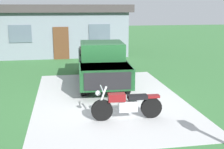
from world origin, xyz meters
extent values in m
plane|color=#39703A|center=(0.00, 0.00, 0.00)|extent=(80.00, 80.00, 0.00)
cube|color=#BCBCBC|center=(0.00, 0.00, 0.00)|extent=(5.45, 8.21, 0.01)
cylinder|color=black|center=(-0.55, -2.08, 0.33)|extent=(0.66, 0.13, 0.66)
cylinder|color=black|center=(1.00, -2.11, 0.33)|extent=(0.66, 0.13, 0.66)
cube|color=silver|center=(0.25, -2.10, 0.42)|extent=(0.56, 0.27, 0.32)
cube|color=maroon|center=(-0.10, -2.09, 0.72)|extent=(0.52, 0.27, 0.24)
cube|color=black|center=(0.55, -2.10, 0.70)|extent=(0.61, 0.29, 0.12)
cube|color=maroon|center=(1.00, -2.11, 0.70)|extent=(0.48, 0.21, 0.08)
cylinder|color=silver|center=(-0.55, -2.08, 0.70)|extent=(0.33, 0.07, 0.77)
cylinder|color=silver|center=(-0.55, -2.08, 1.02)|extent=(0.05, 0.70, 0.04)
sphere|color=silver|center=(-0.67, -2.08, 0.88)|extent=(0.16, 0.16, 0.16)
cylinder|color=black|center=(0.76, 0.51, 0.42)|extent=(0.34, 0.85, 0.84)
cylinder|color=black|center=(-0.88, 0.60, 0.42)|extent=(0.34, 0.85, 0.84)
cylinder|color=black|center=(0.95, 4.01, 0.42)|extent=(0.34, 0.85, 0.84)
cylinder|color=black|center=(-0.69, 4.09, 0.42)|extent=(0.34, 0.85, 0.84)
cube|color=#194723|center=(0.04, 2.35, 0.80)|extent=(2.29, 5.70, 0.80)
cube|color=#194723|center=(-0.06, 0.51, 1.10)|extent=(2.00, 2.00, 0.20)
cube|color=#194723|center=(0.02, 1.95, 1.55)|extent=(1.90, 1.99, 0.70)
cube|color=#3F4C56|center=(-0.03, 1.16, 1.45)|extent=(1.71, 0.25, 0.60)
cube|color=black|center=(0.12, 3.90, 1.05)|extent=(2.02, 2.50, 0.50)
cube|color=black|center=(-0.11, -0.42, 0.80)|extent=(1.70, 0.19, 0.64)
cube|color=slate|center=(-1.73, 11.23, 1.50)|extent=(9.00, 5.00, 3.00)
cube|color=#383333|center=(-1.73, 11.23, 3.25)|extent=(9.60, 5.60, 0.50)
cube|color=#4C2D19|center=(-1.73, 8.70, 1.05)|extent=(1.00, 0.08, 2.10)
cube|color=#4C5966|center=(-4.25, 8.70, 1.70)|extent=(1.40, 0.06, 1.10)
cube|color=#4C5966|center=(0.79, 8.70, 1.70)|extent=(1.40, 0.06, 1.10)
camera|label=1|loc=(-1.65, -10.28, 3.42)|focal=46.28mm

